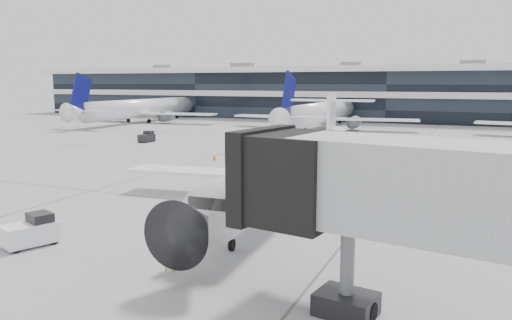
% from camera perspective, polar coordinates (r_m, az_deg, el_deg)
% --- Properties ---
extents(ground, '(220.00, 220.00, 0.00)m').
position_cam_1_polar(ground, '(33.20, -5.20, -5.03)').
color(ground, '#9C9C9F').
rests_on(ground, ground).
extents(terminal, '(170.00, 22.00, 10.00)m').
position_cam_1_polar(terminal, '(111.38, 15.52, 7.06)').
color(terminal, black).
rests_on(terminal, ground).
extents(bg_jet_left, '(32.00, 40.00, 9.60)m').
position_cam_1_polar(bg_jet_left, '(103.23, -12.60, 4.27)').
color(bg_jet_left, white).
rests_on(bg_jet_left, ground).
extents(bg_jet_center, '(32.00, 40.00, 9.60)m').
position_cam_1_polar(bg_jet_center, '(86.88, 7.62, 3.57)').
color(bg_jet_center, white).
rests_on(bg_jet_center, ground).
extents(regional_jet, '(24.34, 30.38, 7.02)m').
position_cam_1_polar(regional_jet, '(33.28, 4.23, -0.77)').
color(regional_jet, white).
rests_on(regional_jet, ground).
extents(ramp_worker, '(0.72, 0.58, 1.73)m').
position_cam_1_polar(ramp_worker, '(21.80, -9.95, -10.27)').
color(ramp_worker, '#BDDB17').
rests_on(ramp_worker, ground).
extents(baggage_tug, '(2.24, 2.80, 1.55)m').
position_cam_1_polar(baggage_tug, '(27.15, -24.31, -7.46)').
color(baggage_tug, white).
rests_on(baggage_tug, ground).
extents(traffic_cone, '(0.51, 0.51, 0.64)m').
position_cam_1_polar(traffic_cone, '(51.45, -4.78, 0.30)').
color(traffic_cone, orange).
rests_on(traffic_cone, ground).
extents(far_tug, '(1.41, 2.33, 1.46)m').
position_cam_1_polar(far_tug, '(68.54, -12.36, 2.57)').
color(far_tug, black).
rests_on(far_tug, ground).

